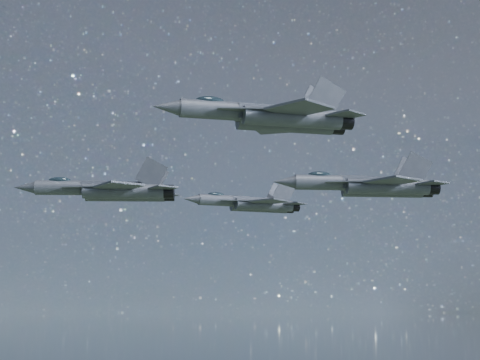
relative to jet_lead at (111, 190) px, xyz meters
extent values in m
cylinder|color=#343942|center=(-4.52, 0.42, 0.24)|extent=(8.10, 2.41, 1.68)
cone|color=#343942|center=(-9.67, 0.90, 0.24)|extent=(2.72, 1.74, 1.51)
ellipsoid|color=#18252C|center=(-5.80, 0.54, 1.05)|extent=(2.66, 1.37, 0.83)
cube|color=#343942|center=(1.07, -0.10, 0.19)|extent=(8.95, 2.43, 1.40)
cylinder|color=#343942|center=(1.40, -1.21, -0.30)|extent=(9.17, 2.51, 1.68)
cylinder|color=#343942|center=(1.60, 0.93, -0.30)|extent=(9.17, 2.51, 1.68)
cylinder|color=black|center=(6.33, -1.67, -0.30)|extent=(1.54, 1.68, 1.55)
cylinder|color=black|center=(6.53, 0.47, -0.30)|extent=(1.54, 1.68, 1.55)
cube|color=#343942|center=(-2.72, -1.21, 0.11)|extent=(5.71, 2.71, 0.13)
cube|color=#343942|center=(-2.45, 1.69, 0.11)|extent=(5.70, 1.74, 0.13)
cube|color=#343942|center=(0.94, -3.77, -0.08)|extent=(5.74, 5.98, 0.22)
cube|color=#343942|center=(1.62, 3.53, -0.08)|extent=(6.07, 6.17, 0.22)
cube|color=#343942|center=(5.77, -3.03, -0.08)|extent=(3.38, 3.48, 0.16)
cube|color=#343942|center=(6.23, 1.91, -0.08)|extent=(3.58, 3.63, 0.16)
cube|color=#343942|center=(4.48, -1.77, 1.75)|extent=(3.72, 0.82, 3.84)
cube|color=#343942|center=(4.73, 0.91, 1.75)|extent=(3.76, 0.57, 3.84)
cylinder|color=#343942|center=(13.93, 8.31, 0.22)|extent=(6.84, 2.77, 1.41)
cone|color=#343942|center=(9.68, 7.41, 0.22)|extent=(2.39, 1.69, 1.27)
ellipsoid|color=#18252C|center=(12.87, 8.09, 0.90)|extent=(2.30, 1.38, 0.70)
cube|color=#343942|center=(18.53, 9.29, 0.17)|extent=(7.54, 2.86, 1.18)
cylinder|color=#343942|center=(19.07, 8.48, -0.24)|extent=(7.73, 2.95, 1.41)
cylinder|color=#343942|center=(18.70, 10.25, -0.24)|extent=(7.73, 2.95, 1.41)
cylinder|color=black|center=(23.14, 9.34, -0.24)|extent=(1.42, 1.52, 1.30)
cylinder|color=black|center=(22.77, 11.11, -0.24)|extent=(1.42, 1.52, 1.30)
cube|color=#343942|center=(15.77, 7.46, 0.11)|extent=(4.72, 1.07, 0.11)
cube|color=#343942|center=(15.27, 9.84, 0.11)|extent=(4.72, 2.75, 0.11)
cube|color=#343942|center=(19.34, 6.32, -0.05)|extent=(5.17, 5.19, 0.18)
cube|color=#343942|center=(18.07, 12.33, -0.05)|extent=(4.56, 4.83, 0.18)
cube|color=#343942|center=(23.03, 8.11, -0.05)|extent=(3.06, 3.07, 0.14)
cube|color=#343942|center=(22.17, 12.18, -0.05)|extent=(2.68, 2.79, 0.14)
cube|color=#343942|center=(21.69, 8.80, 1.48)|extent=(3.14, 0.57, 3.22)
cube|color=#343942|center=(21.22, 11.01, 1.48)|extent=(3.05, 1.04, 3.22)
cylinder|color=#343942|center=(9.34, -30.61, 1.85)|extent=(7.15, 2.28, 1.48)
cone|color=#343942|center=(4.82, -31.13, 1.85)|extent=(2.42, 1.58, 1.33)
ellipsoid|color=#18252C|center=(8.21, -30.74, 2.56)|extent=(2.36, 1.25, 0.73)
cube|color=#343942|center=(14.25, -30.04, 1.80)|extent=(7.90, 2.31, 1.23)
cylinder|color=#343942|center=(14.73, -30.94, 1.38)|extent=(8.09, 2.39, 1.48)
cylinder|color=#343942|center=(14.51, -29.05, 1.38)|extent=(8.09, 2.39, 1.48)
cylinder|color=black|center=(19.07, -30.43, 1.38)|extent=(1.38, 1.50, 1.37)
cylinder|color=black|center=(18.85, -28.55, 1.38)|extent=(1.38, 1.50, 1.37)
cube|color=#343942|center=(11.19, -31.68, 1.74)|extent=(5.00, 1.42, 0.11)
cube|color=#343942|center=(10.89, -29.14, 1.74)|extent=(5.02, 2.49, 0.11)
cube|color=#343942|center=(14.81, -33.22, 1.57)|extent=(5.37, 5.44, 0.19)
cube|color=#343942|center=(14.06, -26.81, 1.57)|extent=(5.01, 5.23, 0.19)
cube|color=#343942|center=(18.84, -31.70, 1.57)|extent=(3.17, 3.21, 0.14)
cube|color=#343942|center=(18.33, -27.36, 1.57)|extent=(2.95, 3.04, 0.14)
cube|color=#343942|center=(17.50, -30.85, 3.18)|extent=(3.31, 0.52, 3.38)
cube|color=#343942|center=(17.22, -28.50, 3.18)|extent=(3.26, 0.80, 3.38)
cylinder|color=#343942|center=(23.85, -7.19, 0.24)|extent=(8.00, 1.97, 1.67)
cone|color=#343942|center=(18.70, -7.00, 0.24)|extent=(2.63, 1.60, 1.50)
ellipsoid|color=#18252C|center=(22.57, -7.14, 1.04)|extent=(2.60, 1.22, 0.83)
cube|color=#343942|center=(29.43, -7.40, 0.18)|extent=(8.86, 1.94, 1.40)
cylinder|color=#343942|center=(29.82, -8.49, -0.30)|extent=(9.07, 2.01, 1.67)
cylinder|color=#343942|center=(29.90, -6.34, -0.30)|extent=(9.07, 2.01, 1.67)
cylinder|color=black|center=(34.76, -8.67, -0.30)|extent=(1.45, 1.60, 1.55)
cylinder|color=black|center=(34.84, -6.53, -0.30)|extent=(1.45, 1.60, 1.55)
cube|color=#343942|center=(25.73, -8.71, 0.11)|extent=(5.71, 2.42, 0.13)
cube|color=#343942|center=(25.84, -5.81, 0.11)|extent=(5.70, 2.03, 0.13)
cube|color=#343942|center=(29.51, -11.05, -0.08)|extent=(5.84, 6.04, 0.21)
cube|color=#343942|center=(29.78, -3.76, -0.08)|extent=(5.97, 6.11, 0.21)
cube|color=#343942|center=(34.27, -10.05, -0.08)|extent=(3.44, 3.53, 0.16)
cube|color=#343942|center=(34.46, -5.12, -0.08)|extent=(3.52, 3.59, 0.16)
cube|color=#343942|center=(32.92, -8.87, 1.74)|extent=(3.72, 0.61, 3.82)
cube|color=#343942|center=(33.02, -6.19, 1.74)|extent=(3.73, 0.51, 3.82)
camera|label=1|loc=(2.29, -91.18, -13.78)|focal=60.00mm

